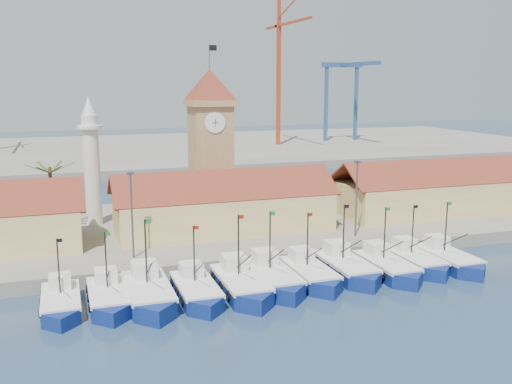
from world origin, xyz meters
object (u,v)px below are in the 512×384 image
object	(u,v)px
clock_tower	(211,141)
minaret	(92,161)
boat_0	(61,304)
boat_5	(273,279)

from	to	relation	value
clock_tower	minaret	xyz separation A→B (m)	(-15.00, 2.00, -2.23)
boat_0	minaret	bearing A→B (deg)	80.18
boat_5	boat_0	bearing A→B (deg)	179.03
boat_5	minaret	size ratio (longest dim) A/B	0.63
clock_tower	minaret	size ratio (longest dim) A/B	1.39
boat_0	minaret	world-z (taller)	minaret
boat_0	clock_tower	xyz separation A→B (m)	(19.31, 22.90, 11.27)
boat_0	minaret	distance (m)	26.84
boat_5	clock_tower	bearing A→B (deg)	90.34
clock_tower	boat_5	bearing A→B (deg)	-89.66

